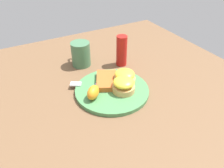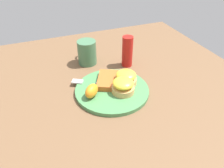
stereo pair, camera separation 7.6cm
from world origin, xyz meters
The scene contains 9 objects.
ground_plane centered at (0.00, 0.00, 0.00)m, with size 1.10×1.10×0.00m, color brown.
plate centered at (0.00, 0.00, 0.01)m, with size 0.26×0.26×0.01m, color #47844C.
sandwich_benedict_left centered at (-0.03, -0.03, 0.04)m, with size 0.08×0.08×0.05m.
sandwich_benedict_right centered at (0.01, -0.06, 0.04)m, with size 0.08×0.08×0.05m.
hashbrown_patty centered at (0.04, 0.00, 0.02)m, with size 0.12×0.07×0.02m, color #B45925.
orange_wedge centered at (-0.01, 0.08, 0.04)m, with size 0.06×0.04×0.04m, color orange.
fork centered at (0.05, 0.05, 0.02)m, with size 0.11×0.17×0.00m.
cup centered at (0.23, 0.02, 0.05)m, with size 0.11×0.08×0.10m.
condiment_bottle centered at (0.15, -0.13, 0.06)m, with size 0.04×0.04×0.13m, color #B21914.
Camera 1 is at (-0.54, 0.29, 0.48)m, focal length 35.00 mm.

